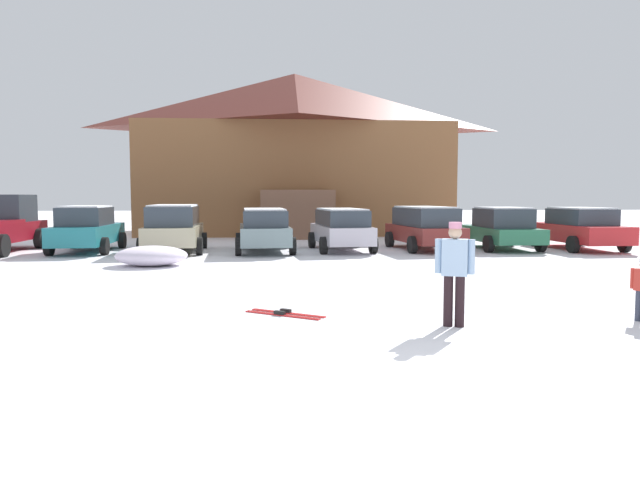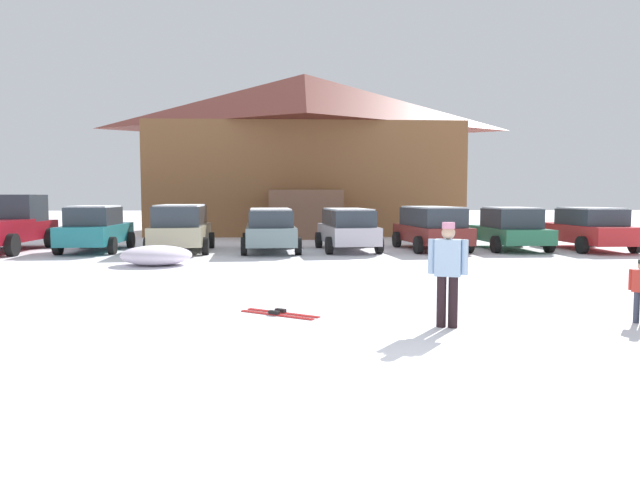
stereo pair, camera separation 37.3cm
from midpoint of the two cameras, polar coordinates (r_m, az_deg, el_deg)
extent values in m
plane|color=white|center=(6.82, 15.16, -13.44)|extent=(160.00, 160.00, 0.00)
cube|color=brown|center=(33.54, -1.23, 5.91)|extent=(16.61, 8.96, 5.96)
pyramid|color=maroon|center=(33.97, -1.25, 13.65)|extent=(17.21, 9.56, 3.19)
cube|color=brown|center=(28.18, -1.01, 2.58)|extent=(3.60, 1.81, 2.40)
cube|color=teal|center=(23.21, -21.03, 0.59)|extent=(1.93, 4.46, 0.69)
cube|color=#2D3842|center=(22.96, -21.22, 2.24)|extent=(1.63, 2.35, 0.67)
cube|color=white|center=(22.96, -21.25, 3.15)|extent=(1.52, 2.23, 0.06)
cylinder|color=black|center=(24.80, -22.23, -0.01)|extent=(0.25, 0.65, 0.64)
cylinder|color=black|center=(24.31, -17.98, 0.01)|extent=(0.25, 0.65, 0.64)
cylinder|color=black|center=(22.22, -24.31, -0.55)|extent=(0.25, 0.65, 0.64)
cylinder|color=black|center=(21.67, -19.60, -0.53)|extent=(0.25, 0.65, 0.64)
cube|color=#B2AB89|center=(22.08, -13.21, 0.58)|extent=(2.16, 4.48, 0.68)
cube|color=#2D3842|center=(21.96, -13.27, 2.37)|extent=(1.87, 3.42, 0.71)
cube|color=white|center=(21.95, -13.29, 3.38)|extent=(1.74, 3.25, 0.06)
cylinder|color=black|center=(23.58, -15.23, -0.05)|extent=(0.26, 0.65, 0.64)
cylinder|color=black|center=(23.35, -10.37, -0.01)|extent=(0.26, 0.65, 0.64)
cylinder|color=black|center=(20.92, -16.36, -0.62)|extent=(0.26, 0.65, 0.64)
cylinder|color=black|center=(20.66, -10.88, -0.58)|extent=(0.26, 0.65, 0.64)
cube|color=gray|center=(21.55, -4.50, 0.57)|extent=(2.06, 4.48, 0.66)
cube|color=#2D3842|center=(21.43, -4.50, 2.22)|extent=(1.78, 3.42, 0.59)
cube|color=white|center=(21.42, -4.51, 3.08)|extent=(1.66, 3.25, 0.06)
cylinder|color=black|center=(22.91, -6.99, -0.06)|extent=(0.26, 0.65, 0.64)
cylinder|color=black|center=(22.97, -2.22, -0.02)|extent=(0.26, 0.65, 0.64)
cylinder|color=black|center=(20.21, -7.08, -0.64)|extent=(0.26, 0.65, 0.64)
cylinder|color=black|center=(20.27, -1.67, -0.60)|extent=(0.26, 0.65, 0.64)
cube|color=silver|center=(21.90, 3.23, 0.62)|extent=(2.13, 4.39, 0.65)
cube|color=#2D3842|center=(21.78, 3.29, 2.23)|extent=(1.83, 3.36, 0.59)
cube|color=white|center=(21.77, 3.29, 3.09)|extent=(1.71, 3.19, 0.06)
cylinder|color=black|center=(23.05, 0.33, 0.00)|extent=(0.29, 0.66, 0.64)
cylinder|color=black|center=(23.40, 4.79, 0.05)|extent=(0.29, 0.66, 0.64)
cylinder|color=black|center=(20.46, 1.45, -0.55)|extent=(0.29, 0.66, 0.64)
cylinder|color=black|center=(20.86, 6.44, -0.48)|extent=(0.29, 0.66, 0.64)
cube|color=maroon|center=(22.59, 11.49, 0.62)|extent=(2.28, 4.56, 0.62)
cube|color=#2D3842|center=(22.48, 11.60, 2.27)|extent=(1.95, 3.49, 0.69)
cube|color=white|center=(22.47, 11.61, 3.23)|extent=(1.82, 3.31, 0.06)
cylinder|color=black|center=(23.58, 8.13, 0.06)|extent=(0.29, 0.66, 0.64)
cylinder|color=black|center=(24.23, 12.48, 0.11)|extent=(0.29, 0.66, 0.64)
cylinder|color=black|center=(21.01, 10.33, -0.49)|extent=(0.29, 0.66, 0.64)
cylinder|color=black|center=(21.73, 15.12, -0.41)|extent=(0.29, 0.66, 0.64)
cube|color=#276C4A|center=(23.56, 18.76, 0.55)|extent=(2.00, 4.32, 0.56)
cube|color=#2D3842|center=(23.33, 19.00, 2.08)|extent=(1.72, 2.27, 0.72)
cube|color=white|center=(23.32, 19.03, 3.05)|extent=(1.61, 2.15, 0.06)
cylinder|color=black|center=(24.45, 15.35, 0.09)|extent=(0.24, 0.65, 0.64)
cylinder|color=black|center=(25.19, 19.71, 0.12)|extent=(0.24, 0.65, 0.64)
cylinder|color=black|center=(21.97, 17.64, -0.42)|extent=(0.24, 0.65, 0.64)
cylinder|color=black|center=(22.80, 22.38, -0.37)|extent=(0.24, 0.65, 0.64)
cube|color=red|center=(24.60, 25.52, 0.63)|extent=(2.06, 4.84, 0.67)
cube|color=#2D3842|center=(24.37, 25.85, 2.09)|extent=(1.75, 2.54, 0.61)
cube|color=white|center=(24.36, 25.88, 2.87)|extent=(1.63, 2.41, 0.06)
cylinder|color=black|center=(25.45, 21.86, 0.10)|extent=(0.24, 0.65, 0.64)
cylinder|color=black|center=(26.41, 25.79, 0.12)|extent=(0.24, 0.65, 0.64)
cylinder|color=black|center=(22.84, 25.16, -0.45)|extent=(0.24, 0.65, 0.64)
cylinder|color=black|center=(23.91, 29.37, -0.40)|extent=(0.24, 0.65, 0.64)
cube|color=maroon|center=(24.34, -28.82, 0.71)|extent=(2.25, 5.79, 0.70)
cube|color=#2D3842|center=(25.35, -27.84, 2.85)|extent=(1.93, 1.90, 1.05)
cylinder|color=black|center=(25.53, -24.97, 0.20)|extent=(0.29, 0.81, 0.80)
cylinder|color=black|center=(22.35, -28.00, -0.44)|extent=(0.29, 0.81, 0.80)
cylinder|color=#34394A|center=(10.83, 29.96, -5.85)|extent=(0.09, 0.09, 0.51)
cylinder|color=red|center=(10.79, 29.52, -3.46)|extent=(0.07, 0.07, 0.35)
cylinder|color=black|center=(9.33, 13.17, -6.00)|extent=(0.15, 0.15, 0.82)
cylinder|color=black|center=(9.32, 14.28, -6.03)|extent=(0.15, 0.15, 0.82)
cube|color=#98B5D5|center=(9.22, 13.81, -1.73)|extent=(0.46, 0.36, 0.58)
cylinder|color=#98B5D5|center=(9.24, 12.23, -1.60)|extent=(0.11, 0.11, 0.55)
cylinder|color=#98B5D5|center=(9.21, 15.39, -1.68)|extent=(0.11, 0.11, 0.55)
sphere|color=tan|center=(9.19, 13.85, 0.72)|extent=(0.21, 0.21, 0.21)
cylinder|color=pink|center=(9.18, 13.86, 1.42)|extent=(0.20, 0.20, 0.10)
cube|color=red|center=(10.19, -2.68, -7.30)|extent=(1.31, 0.88, 0.02)
cube|color=black|center=(10.21, -2.92, -7.05)|extent=(0.21, 0.18, 0.06)
cube|color=red|center=(10.03, -3.30, -7.50)|extent=(1.31, 0.88, 0.02)
cube|color=black|center=(10.04, -3.54, -7.24)|extent=(0.21, 0.18, 0.06)
ellipsoid|color=white|center=(17.88, -15.47, -1.48)|extent=(2.13, 1.71, 0.60)
camera|label=1|loc=(0.19, -89.19, 0.06)|focal=32.00mm
camera|label=2|loc=(0.19, 90.81, -0.06)|focal=32.00mm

